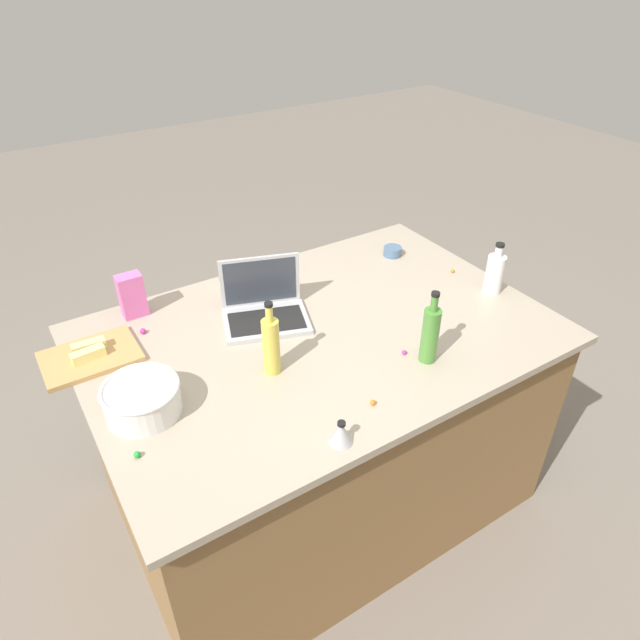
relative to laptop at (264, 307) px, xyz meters
name	(u,v)px	position (x,y,z in m)	size (l,w,h in m)	color
ground_plane	(320,492)	(-0.13, 0.19, -0.95)	(12.00, 12.00, 0.00)	slate
island_counter	(320,420)	(-0.13, 0.19, -0.50)	(1.66, 1.13, 0.90)	olive
laptop	(264,307)	(0.00, 0.00, 0.00)	(0.37, 0.32, 0.22)	#B7B7BC
mixing_bowl_large	(142,399)	(0.54, 0.25, 0.01)	(0.23, 0.23, 0.10)	white
bottle_olive	(430,334)	(-0.35, 0.52, 0.06)	(0.06, 0.06, 0.27)	#4C8C38
bottle_vinegar	(495,273)	(-0.86, 0.32, 0.04)	(0.07, 0.07, 0.21)	white
bottle_oil	(271,345)	(0.12, 0.29, 0.06)	(0.06, 0.06, 0.27)	#DBC64C
cutting_board	(90,357)	(0.62, -0.10, -0.04)	(0.31, 0.22, 0.02)	tan
butter_stick_left	(89,346)	(0.61, -0.12, -0.01)	(0.11, 0.04, 0.04)	#F4E58C
butter_stick_right	(88,355)	(0.62, -0.07, -0.01)	(0.11, 0.04, 0.04)	#F4E58C
ramekin_small	(393,251)	(-0.72, -0.13, -0.03)	(0.08, 0.08, 0.04)	slate
ramekin_medium	(234,278)	(-0.01, -0.30, -0.02)	(0.09, 0.09, 0.04)	beige
kitchen_timer	(341,433)	(0.11, 0.67, -0.01)	(0.07, 0.07, 0.08)	#B2B2B7
candy_bag	(132,296)	(0.40, -0.28, 0.04)	(0.09, 0.06, 0.17)	pink
candy_1	(453,271)	(-0.84, 0.12, -0.04)	(0.02, 0.02, 0.02)	orange
candy_2	(143,331)	(0.42, -0.15, -0.04)	(0.02, 0.02, 0.02)	#CC3399
candy_3	(137,455)	(0.62, 0.42, -0.04)	(0.02, 0.02, 0.02)	green
candy_4	(373,402)	(-0.06, 0.60, -0.04)	(0.02, 0.02, 0.02)	orange
candy_5	(404,352)	(-0.30, 0.45, -0.04)	(0.02, 0.02, 0.02)	#CC3399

